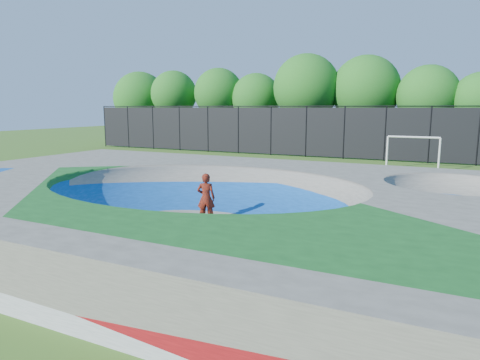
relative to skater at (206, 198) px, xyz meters
name	(u,v)px	position (x,y,z in m)	size (l,w,h in m)	color
ground	(202,226)	(0.11, -0.50, -0.86)	(120.00, 120.00, 0.00)	#325A19
skate_deck	(201,204)	(0.11, -0.50, -0.11)	(22.00, 14.00, 1.50)	gray
skater	(206,198)	(0.00, 0.00, 0.00)	(0.62, 0.41, 1.71)	#B3290E
skateboard	(206,221)	(0.00, 0.00, -0.83)	(0.78, 0.22, 0.05)	black
soccer_goal	(413,146)	(5.33, 16.73, 0.62)	(3.21, 0.12, 2.12)	silver
fence	(344,131)	(0.11, 20.50, 1.24)	(48.09, 0.09, 4.04)	black
treeline	(315,94)	(-3.72, 25.57, 4.24)	(52.81, 8.04, 8.52)	#433021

